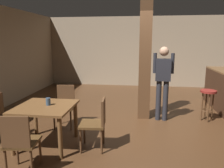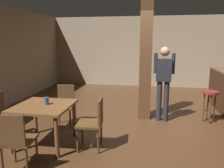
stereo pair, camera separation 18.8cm
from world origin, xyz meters
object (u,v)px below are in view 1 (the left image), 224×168
object	(u,v)px
chair_south	(20,141)
napkin_cup	(48,102)
chair_east	(97,121)
chair_west	(1,116)
standing_person	(163,78)
bar_counter	(223,90)
dining_table	(46,112)
bar_stool_near	(208,98)
chair_north	(65,104)

from	to	relation	value
chair_south	napkin_cup	distance (m)	0.97
chair_east	chair_west	bearing A→B (deg)	179.30
standing_person	chair_west	bearing A→B (deg)	-152.40
chair_west	bar_counter	xyz separation A→B (m)	(4.69, 2.57, 0.04)
chair_west	chair_east	bearing A→B (deg)	-0.70
bar_counter	standing_person	bearing A→B (deg)	-149.42
napkin_cup	standing_person	xyz separation A→B (m)	(2.10, 1.55, 0.20)
chair_south	napkin_cup	size ratio (longest dim) A/B	6.79
dining_table	chair_south	bearing A→B (deg)	-88.40
chair_east	napkin_cup	bearing A→B (deg)	176.93
dining_table	chair_east	distance (m)	0.92
napkin_cup	bar_counter	distance (m)	4.57
bar_stool_near	chair_west	bearing A→B (deg)	-157.70
dining_table	chair_north	distance (m)	0.92
chair_east	bar_counter	distance (m)	3.90
chair_south	standing_person	bearing A→B (deg)	49.33
standing_person	bar_stool_near	bearing A→B (deg)	5.00
dining_table	bar_counter	xyz separation A→B (m)	(3.83, 2.58, -0.08)
standing_person	bar_stool_near	size ratio (longest dim) A/B	2.35
napkin_cup	dining_table	bearing A→B (deg)	-139.50
chair_north	bar_stool_near	size ratio (longest dim) A/B	1.21
chair_south	chair_north	world-z (taller)	same
dining_table	standing_person	xyz separation A→B (m)	(2.14, 1.58, 0.38)
chair_west	bar_stool_near	size ratio (longest dim) A/B	1.21
chair_west	chair_south	size ratio (longest dim) A/B	1.00
dining_table	chair_south	size ratio (longest dim) A/B	1.08
chair_north	bar_stool_near	world-z (taller)	chair_north
dining_table	bar_counter	size ratio (longest dim) A/B	0.46
chair_west	napkin_cup	bearing A→B (deg)	1.58
chair_south	bar_stool_near	world-z (taller)	chair_south
dining_table	chair_west	xyz separation A→B (m)	(-0.86, 0.01, -0.11)
chair_west	chair_east	xyz separation A→B (m)	(1.78, -0.02, 0.00)
chair_south	standing_person	distance (m)	3.29
bar_counter	chair_south	bearing A→B (deg)	-137.70
chair_south	bar_stool_near	bearing A→B (deg)	38.92
dining_table	napkin_cup	world-z (taller)	napkin_cup
dining_table	bar_counter	distance (m)	4.62
chair_east	standing_person	distance (m)	2.07
chair_south	napkin_cup	world-z (taller)	chair_south
chair_north	bar_counter	distance (m)	4.16
napkin_cup	standing_person	bearing A→B (deg)	36.37
chair_west	standing_person	world-z (taller)	standing_person
chair_east	chair_north	bearing A→B (deg)	134.05
chair_north	chair_east	bearing A→B (deg)	-45.95
chair_south	napkin_cup	bearing A→B (deg)	88.86
chair_east	bar_counter	size ratio (longest dim) A/B	0.43
chair_west	napkin_cup	size ratio (longest dim) A/B	6.79
standing_person	dining_table	bearing A→B (deg)	-143.54
chair_west	chair_east	size ratio (longest dim) A/B	1.00
bar_counter	dining_table	bearing A→B (deg)	-146.03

